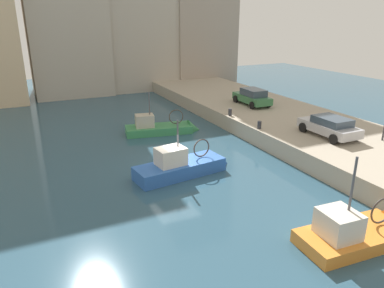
{
  "coord_description": "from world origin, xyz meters",
  "views": [
    {
      "loc": [
        -7.4,
        -18.16,
        8.7
      ],
      "look_at": [
        1.67,
        1.08,
        1.2
      ],
      "focal_mm": 33.98,
      "sensor_mm": 36.0,
      "label": 1
    }
  ],
  "objects": [
    {
      "name": "parked_car_silver",
      "position": [
        10.53,
        -1.34,
        1.89
      ],
      "size": [
        2.07,
        4.1,
        1.32
      ],
      "color": "#B7B7BC",
      "rests_on": "quay_wall"
    },
    {
      "name": "quay_wall",
      "position": [
        11.5,
        0.0,
        0.6
      ],
      "size": [
        9.0,
        56.0,
        1.2
      ],
      "primitive_type": "cube",
      "color": "#ADA08C",
      "rests_on": "ground"
    },
    {
      "name": "fishing_boat_green",
      "position": [
        2.25,
        7.62,
        0.13
      ],
      "size": [
        6.12,
        2.93,
        4.17
      ],
      "color": "#388951",
      "rests_on": "ground"
    },
    {
      "name": "mooring_bollard_mid",
      "position": [
        7.35,
        2.0,
        1.48
      ],
      "size": [
        0.28,
        0.28,
        0.55
      ],
      "primitive_type": "cylinder",
      "color": "#2D2D33",
      "rests_on": "quay_wall"
    },
    {
      "name": "fishing_boat_blue",
      "position": [
        0.48,
        -0.38,
        0.16
      ],
      "size": [
        6.26,
        2.42,
        4.12
      ],
      "color": "#2D60B7",
      "rests_on": "ground"
    },
    {
      "name": "waterfront_building_east",
      "position": [
        6.33,
        27.78,
        8.31
      ],
      "size": [
        9.04,
        8.69,
        16.59
      ],
      "color": "#B2A899",
      "rests_on": "ground"
    },
    {
      "name": "parked_car_green",
      "position": [
        11.04,
        8.36,
        1.94
      ],
      "size": [
        1.97,
        4.14,
        1.45
      ],
      "color": "#387547",
      "rests_on": "quay_wall"
    },
    {
      "name": "water_surface",
      "position": [
        0.0,
        0.0,
        0.0
      ],
      "size": [
        80.0,
        80.0,
        0.0
      ],
      "primitive_type": "plane",
      "color": "#2D5166",
      "rests_on": "ground"
    },
    {
      "name": "fishing_boat_orange",
      "position": [
        4.28,
        -9.6,
        0.17
      ],
      "size": [
        5.55,
        2.58,
        4.77
      ],
      "color": "orange",
      "rests_on": "ground"
    },
    {
      "name": "mooring_bollard_north",
      "position": [
        7.35,
        6.0,
        1.48
      ],
      "size": [
        0.28,
        0.28,
        0.55
      ],
      "primitive_type": "cylinder",
      "color": "#2D2D33",
      "rests_on": "quay_wall"
    }
  ]
}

